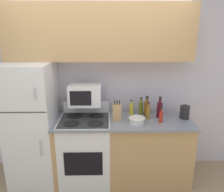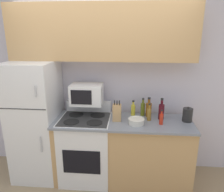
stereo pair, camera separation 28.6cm
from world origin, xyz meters
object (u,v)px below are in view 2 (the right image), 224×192
bowl (136,121)px  kettle (187,115)px  stove (86,148)px  bottle_olive_oil (143,109)px  microwave (87,94)px  bottle_hot_sauce (161,119)px  bottle_whiskey (149,109)px  bottle_vinegar (149,114)px  bottle_wine_red (161,111)px  bottle_cooking_spray (133,109)px  knife_block (117,113)px  refrigerator (37,121)px

bowl → kettle: kettle is taller
stove → bottle_olive_oil: bottle_olive_oil is taller
microwave → kettle: (1.38, -0.09, -0.22)m
bottle_hot_sauce → bottle_whiskey: 0.30m
kettle → microwave: bearing=176.1°
bowl → stove: bearing=171.5°
bottle_vinegar → bowl: bearing=-140.2°
bottle_vinegar → bottle_wine_red: size_ratio=0.80×
bottle_cooking_spray → bottle_whiskey: size_ratio=0.79×
knife_block → bowl: size_ratio=1.37×
bottle_hot_sauce → bottle_wine_red: bearing=83.5°
bottle_cooking_spray → refrigerator: bearing=-173.5°
bowl → kettle: bearing=12.9°
knife_block → kettle: (0.94, 0.07, -0.03)m
bottle_cooking_spray → bottle_olive_oil: (0.14, 0.00, 0.02)m
refrigerator → bottle_cooking_spray: 1.40m
kettle → refrigerator: bearing=180.0°
microwave → stove: bearing=-91.4°
bottle_whiskey → knife_block: bearing=-155.6°
bowl → refrigerator: bearing=173.7°
stove → bottle_olive_oil: size_ratio=4.23×
bottle_hot_sauce → kettle: size_ratio=0.97×
stove → bottle_wine_red: bottle_wine_red is taller
bottle_vinegar → kettle: bearing=1.3°
bottle_vinegar → bottle_olive_oil: size_ratio=0.92×
bowl → bottle_olive_oil: (0.10, 0.32, 0.06)m
bottle_cooking_spray → bottle_olive_oil: bearing=0.4°
microwave → knife_block: 0.51m
knife_block → kettle: 0.95m
knife_block → bottle_hot_sauce: 0.59m
refrigerator → bottle_olive_oil: size_ratio=6.57×
bottle_cooking_spray → bottle_wine_red: bearing=-16.5°
refrigerator → bowl: (1.43, -0.16, 0.12)m
bottle_olive_oil → bottle_wine_red: bearing=-24.9°
microwave → bottle_cooking_spray: size_ratio=2.00×
bottle_hot_sauce → bottle_wine_red: 0.19m
bowl → bottle_whiskey: bearing=58.4°
bottle_hot_sauce → stove: bearing=175.4°
stove → microwave: (0.00, 0.14, 0.76)m
refrigerator → bottle_olive_oil: bearing=6.0°
microwave → kettle: 1.40m
bottle_vinegar → bottle_wine_red: bearing=19.0°
microwave → bottle_vinegar: (0.87, -0.10, -0.22)m
bowl → bottle_cooking_spray: bearing=97.4°
bottle_wine_red → bottle_cooking_spray: bearing=163.5°
bowl → bottle_whiskey: bottle_whiskey is taller
bottle_cooking_spray → bottle_whiskey: bottle_whiskey is taller
microwave → knife_block: size_ratio=1.51×
microwave → knife_block: microwave is taller
bottle_vinegar → bottle_wine_red: bottle_wine_red is taller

